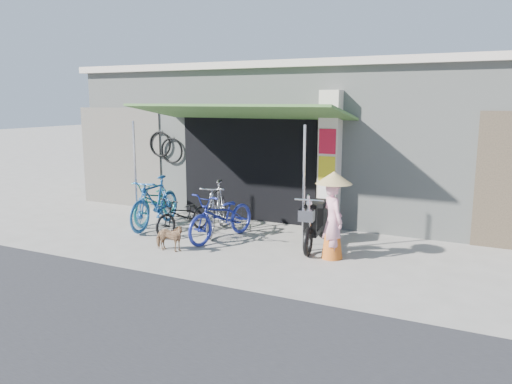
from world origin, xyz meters
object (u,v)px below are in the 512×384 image
at_px(bike_silver, 216,208).
at_px(street_dog, 169,238).
at_px(bike_teal, 156,201).
at_px(bike_black, 184,215).
at_px(bike_blue, 155,202).
at_px(bike_navy, 222,216).
at_px(moped, 316,222).
at_px(nun, 333,215).

bearing_deg(bike_silver, street_dog, -112.02).
relative_size(bike_teal, street_dog, 2.96).
distance_m(bike_black, street_dog, 1.30).
distance_m(bike_blue, bike_black, 0.90).
bearing_deg(street_dog, bike_silver, -10.55).
bearing_deg(bike_navy, moped, 24.39).
distance_m(bike_silver, nun, 2.83).
relative_size(bike_teal, bike_silver, 1.01).
bearing_deg(bike_blue, bike_silver, 3.69).
relative_size(bike_blue, bike_silver, 1.03).
bearing_deg(moped, bike_silver, 172.99).
bearing_deg(bike_silver, bike_navy, -65.38).
bearing_deg(moped, nun, -57.35).
xyz_separation_m(bike_blue, moped, (3.69, 0.21, -0.09)).
distance_m(bike_teal, moped, 4.04).
relative_size(bike_teal, bike_navy, 0.98).
bearing_deg(bike_black, bike_navy, 9.14).
xyz_separation_m(bike_teal, bike_navy, (2.18, -0.73, 0.01)).
bearing_deg(bike_silver, bike_teal, 152.40).
bearing_deg(bike_black, moped, 20.64).
relative_size(bike_blue, nun, 1.20).
bearing_deg(bike_silver, bike_black, -167.05).
distance_m(bike_blue, nun, 4.23).
distance_m(bike_teal, nun, 4.66).
height_order(bike_silver, nun, nun).
xyz_separation_m(bike_navy, nun, (2.37, -0.19, 0.30)).
bearing_deg(bike_black, street_dog, -55.24).
distance_m(bike_teal, bike_silver, 1.83).
bearing_deg(bike_teal, street_dog, -54.09).
bearing_deg(bike_teal, nun, -17.73).
relative_size(bike_teal, bike_blue, 0.98).
bearing_deg(bike_silver, moped, -17.47).
relative_size(bike_silver, nun, 1.16).
distance_m(bike_blue, moped, 3.69).
bearing_deg(bike_navy, bike_silver, 143.65).
xyz_separation_m(bike_teal, nun, (4.55, -0.92, 0.31)).
height_order(bike_blue, bike_navy, bike_blue).
height_order(bike_teal, bike_black, bike_teal).
xyz_separation_m(bike_teal, street_dog, (1.69, -1.86, -0.22)).
distance_m(bike_navy, moped, 1.90).
distance_m(bike_teal, bike_blue, 0.62).
xyz_separation_m(bike_silver, moped, (2.23, 0.01, -0.07)).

